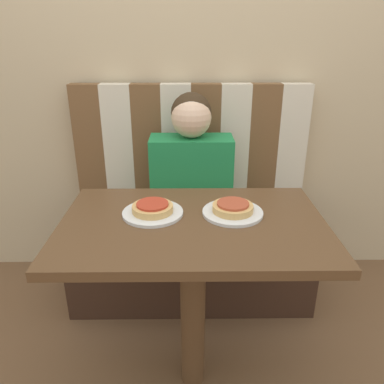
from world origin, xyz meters
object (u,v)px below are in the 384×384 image
at_px(person, 191,161).
at_px(plate_right, 233,212).
at_px(pizza_right, 233,207).
at_px(plate_left, 153,213).
at_px(pizza_left, 153,208).

distance_m(person, plate_right, 0.59).
bearing_deg(person, pizza_right, -75.40).
xyz_separation_m(person, pizza_right, (0.15, -0.57, 0.01)).
relative_size(plate_left, plate_right, 1.00).
bearing_deg(plate_left, person, 75.40).
distance_m(person, pizza_left, 0.59).
height_order(plate_left, pizza_right, pizza_right).
bearing_deg(plate_right, plate_left, 180.00).
relative_size(person, pizza_right, 4.43).
relative_size(person, plate_left, 2.97).
xyz_separation_m(person, plate_left, (-0.15, -0.57, -0.01)).
bearing_deg(plate_right, pizza_right, 90.00).
distance_m(person, plate_left, 0.59).
height_order(person, plate_right, person).
height_order(plate_right, pizza_left, pizza_left).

